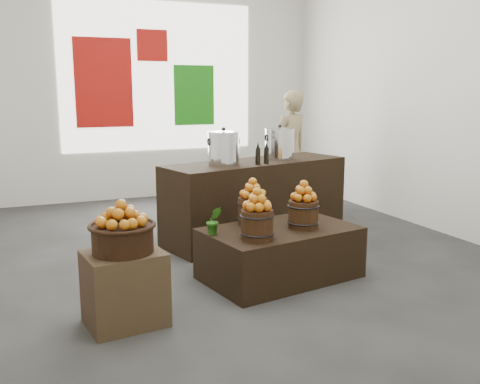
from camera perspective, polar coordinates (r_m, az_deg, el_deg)
name	(u,v)px	position (r m, az deg, el deg)	size (l,w,h in m)	color
ground	(215,255)	(5.96, -2.67, -6.71)	(7.00, 7.00, 0.00)	#3B3A38
back_wall	(141,77)	(9.05, -10.56, 11.99)	(6.00, 0.04, 4.00)	silver
back_opening	(159,77)	(9.10, -8.65, 12.04)	(3.20, 0.02, 2.40)	white
deco_red_left	(104,83)	(8.91, -14.34, 11.21)	(0.90, 0.04, 1.40)	#AB120D
deco_green_right	(194,95)	(9.26, -4.92, 10.24)	(0.70, 0.04, 1.00)	#197912
deco_red_upper	(152,45)	(9.09, -9.36, 15.18)	(0.50, 0.04, 0.50)	#AB120D
crate	(125,288)	(4.29, -12.19, -10.01)	(0.58, 0.47, 0.58)	#4D3D24
wicker_basket	(123,239)	(4.16, -12.41, -4.92)	(0.46, 0.46, 0.21)	black
apples_in_basket	(121,213)	(4.11, -12.53, -2.20)	(0.36, 0.36, 0.19)	#9F1E05
display_table	(280,253)	(5.21, 4.29, -6.50)	(1.43, 0.88, 0.50)	black
apple_bucket_front_left	(257,225)	(4.72, 1.83, -3.51)	(0.29, 0.29, 0.26)	#361F0E
apples_in_bucket_front_left	(257,199)	(4.67, 1.85, -0.79)	(0.22, 0.22, 0.19)	#9F1E05
apple_bucket_front_right	(303,214)	(5.14, 6.76, -2.39)	(0.29, 0.29, 0.26)	#361F0E
apples_in_bucket_front_right	(304,191)	(5.09, 6.82, 0.12)	(0.22, 0.22, 0.19)	#9F1E05
apple_bucket_rear	(253,211)	(5.24, 1.35, -2.06)	(0.29, 0.29, 0.26)	#361F0E
apples_in_bucket_rear	(253,188)	(5.19, 1.36, 0.40)	(0.22, 0.22, 0.19)	#9F1E05
herb_garnish_right	(303,206)	(5.55, 6.78, -1.47)	(0.22, 0.19, 0.25)	#266615
herb_garnish_left	(214,220)	(4.89, -2.80, -3.05)	(0.14, 0.11, 0.26)	#266615
counter	(256,200)	(6.52, 1.69, -0.84)	(2.32, 0.74, 0.95)	black
stock_pot_left	(224,149)	(6.13, -1.76, 4.61)	(0.36, 0.36, 0.36)	silver
stock_pot_center	(279,144)	(6.65, 4.22, 5.08)	(0.36, 0.36, 0.36)	silver
oil_cruets	(268,152)	(6.24, 3.05, 4.27)	(0.17, 0.06, 0.26)	black
shopper	(290,150)	(8.12, 5.33, 4.44)	(0.65, 0.43, 1.79)	#8F7D57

